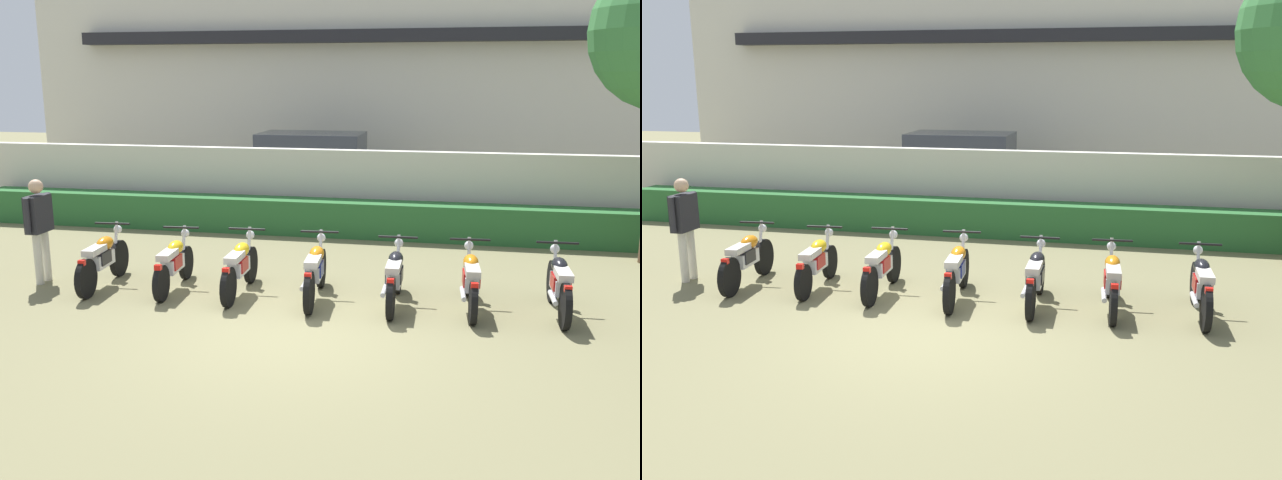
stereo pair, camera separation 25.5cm
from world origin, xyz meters
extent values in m
plane|color=olive|center=(0.00, 0.00, 0.00)|extent=(60.00, 60.00, 0.00)
cube|color=beige|center=(0.00, 15.44, 4.06)|extent=(23.01, 6.00, 8.13)
cube|color=black|center=(0.00, 12.19, 4.47)|extent=(19.32, 0.50, 0.36)
cube|color=beige|center=(0.00, 6.64, 0.88)|extent=(21.86, 0.30, 1.76)
cube|color=#28602D|center=(0.00, 5.94, 0.38)|extent=(17.48, 0.70, 0.75)
cube|color=#9EA3A8|center=(-1.65, 9.54, 0.74)|extent=(4.51, 1.87, 1.00)
cube|color=#2D333D|center=(-1.85, 9.54, 1.57)|extent=(2.71, 1.71, 0.65)
cylinder|color=black|center=(-0.08, 10.47, 0.34)|extent=(0.68, 0.22, 0.68)
cylinder|color=black|center=(-0.07, 8.62, 0.34)|extent=(0.68, 0.22, 0.68)
cylinder|color=black|center=(-3.23, 10.46, 0.34)|extent=(0.68, 0.22, 0.68)
cylinder|color=black|center=(-3.22, 8.61, 0.34)|extent=(0.68, 0.22, 0.68)
cylinder|color=black|center=(-3.56, 2.08, 0.31)|extent=(0.14, 0.62, 0.62)
cylinder|color=black|center=(-3.45, 0.82, 0.31)|extent=(0.14, 0.62, 0.62)
cube|color=silver|center=(-3.50, 1.40, 0.46)|extent=(0.25, 0.61, 0.22)
ellipsoid|color=orange|center=(-3.52, 1.57, 0.69)|extent=(0.26, 0.46, 0.22)
cube|color=beige|center=(-3.48, 1.17, 0.67)|extent=(0.24, 0.53, 0.10)
cube|color=red|center=(-3.45, 0.72, 0.59)|extent=(0.11, 0.09, 0.08)
cylinder|color=silver|center=(-3.55, 1.99, 0.63)|extent=(0.07, 0.23, 0.65)
cylinder|color=black|center=(-3.54, 1.90, 0.95)|extent=(0.60, 0.09, 0.04)
sphere|color=silver|center=(-3.56, 2.10, 0.81)|extent=(0.14, 0.14, 0.14)
cylinder|color=silver|center=(-3.60, 1.14, 0.33)|extent=(0.12, 0.55, 0.07)
cube|color=black|center=(-3.50, 1.35, 0.51)|extent=(0.27, 0.38, 0.20)
cylinder|color=black|center=(-2.37, 2.15, 0.28)|extent=(0.14, 0.57, 0.56)
cylinder|color=black|center=(-2.26, 0.91, 0.28)|extent=(0.14, 0.57, 0.56)
cube|color=silver|center=(-2.31, 1.48, 0.43)|extent=(0.25, 0.62, 0.22)
ellipsoid|color=yellow|center=(-2.33, 1.65, 0.66)|extent=(0.26, 0.46, 0.22)
cube|color=beige|center=(-2.29, 1.25, 0.64)|extent=(0.25, 0.54, 0.10)
cube|color=red|center=(-2.25, 0.81, 0.56)|extent=(0.11, 0.09, 0.08)
cylinder|color=silver|center=(-2.37, 2.06, 0.60)|extent=(0.07, 0.23, 0.65)
cylinder|color=black|center=(-2.36, 1.97, 0.92)|extent=(0.60, 0.09, 0.04)
sphere|color=silver|center=(-2.38, 2.17, 0.78)|extent=(0.14, 0.14, 0.14)
cylinder|color=silver|center=(-2.41, 1.22, 0.30)|extent=(0.12, 0.55, 0.07)
cube|color=#A51414|center=(-2.31, 1.43, 0.48)|extent=(0.27, 0.38, 0.20)
cylinder|color=black|center=(-1.24, 2.17, 0.30)|extent=(0.12, 0.61, 0.60)
cylinder|color=black|center=(-1.18, 0.88, 0.30)|extent=(0.12, 0.61, 0.60)
cube|color=silver|center=(-1.21, 1.47, 0.45)|extent=(0.23, 0.61, 0.22)
ellipsoid|color=yellow|center=(-1.22, 1.64, 0.68)|extent=(0.24, 0.45, 0.22)
cube|color=beige|center=(-1.20, 1.24, 0.66)|extent=(0.22, 0.53, 0.10)
cube|color=red|center=(-1.18, 0.78, 0.58)|extent=(0.10, 0.08, 0.08)
cylinder|color=silver|center=(-1.24, 2.08, 0.62)|extent=(0.06, 0.23, 0.65)
cylinder|color=black|center=(-1.23, 1.99, 0.94)|extent=(0.60, 0.06, 0.04)
sphere|color=silver|center=(-1.24, 2.19, 0.80)|extent=(0.14, 0.14, 0.14)
cylinder|color=silver|center=(-1.32, 1.22, 0.32)|extent=(0.10, 0.55, 0.07)
cube|color=#A51414|center=(-1.21, 1.42, 0.50)|extent=(0.26, 0.37, 0.20)
cylinder|color=black|center=(-0.05, 2.16, 0.31)|extent=(0.14, 0.63, 0.63)
cylinder|color=black|center=(0.06, 0.82, 0.31)|extent=(0.14, 0.63, 0.63)
cube|color=silver|center=(0.01, 1.44, 0.46)|extent=(0.25, 0.61, 0.22)
ellipsoid|color=orange|center=(0.00, 1.61, 0.69)|extent=(0.25, 0.46, 0.22)
cube|color=beige|center=(0.03, 1.21, 0.67)|extent=(0.24, 0.53, 0.10)
cube|color=red|center=(0.06, 0.72, 0.59)|extent=(0.11, 0.09, 0.08)
cylinder|color=silver|center=(-0.04, 2.07, 0.63)|extent=(0.07, 0.23, 0.65)
cylinder|color=black|center=(-0.03, 1.98, 0.95)|extent=(0.60, 0.08, 0.04)
sphere|color=silver|center=(-0.05, 2.18, 0.81)|extent=(0.14, 0.14, 0.14)
cylinder|color=silver|center=(-0.09, 1.18, 0.33)|extent=(0.11, 0.55, 0.07)
cube|color=navy|center=(0.01, 1.39, 0.51)|extent=(0.27, 0.38, 0.20)
cylinder|color=black|center=(1.20, 2.09, 0.30)|extent=(0.10, 0.61, 0.60)
cylinder|color=black|center=(1.23, 0.83, 0.30)|extent=(0.10, 0.61, 0.60)
cube|color=silver|center=(1.22, 1.41, 0.45)|extent=(0.21, 0.60, 0.22)
ellipsoid|color=black|center=(1.21, 1.58, 0.68)|extent=(0.23, 0.44, 0.22)
cube|color=#B2ADA3|center=(1.22, 1.18, 0.66)|extent=(0.21, 0.52, 0.10)
cube|color=red|center=(1.23, 0.73, 0.58)|extent=(0.10, 0.08, 0.08)
cylinder|color=silver|center=(1.21, 2.00, 0.62)|extent=(0.05, 0.23, 0.65)
cylinder|color=black|center=(1.21, 1.91, 0.94)|extent=(0.60, 0.05, 0.04)
sphere|color=silver|center=(1.20, 2.11, 0.80)|extent=(0.14, 0.14, 0.14)
cylinder|color=silver|center=(1.10, 1.15, 0.32)|extent=(0.08, 0.55, 0.07)
cube|color=black|center=(1.22, 1.36, 0.50)|extent=(0.25, 0.36, 0.20)
cylinder|color=black|center=(2.27, 2.17, 0.30)|extent=(0.13, 0.60, 0.59)
cylinder|color=black|center=(2.36, 0.87, 0.30)|extent=(0.13, 0.60, 0.59)
cube|color=silver|center=(2.32, 1.47, 0.45)|extent=(0.24, 0.61, 0.22)
ellipsoid|color=orange|center=(2.31, 1.64, 0.68)|extent=(0.25, 0.45, 0.22)
cube|color=#B2ADA3|center=(2.33, 1.24, 0.66)|extent=(0.23, 0.53, 0.10)
cube|color=red|center=(2.36, 0.77, 0.58)|extent=(0.10, 0.09, 0.08)
cylinder|color=silver|center=(2.28, 2.08, 0.62)|extent=(0.06, 0.23, 0.65)
cylinder|color=black|center=(2.29, 1.99, 0.94)|extent=(0.60, 0.07, 0.04)
sphere|color=silver|center=(2.27, 2.19, 0.80)|extent=(0.14, 0.14, 0.14)
cylinder|color=silver|center=(2.22, 1.22, 0.32)|extent=(0.11, 0.55, 0.07)
cube|color=#A51414|center=(2.32, 1.42, 0.50)|extent=(0.26, 0.37, 0.20)
cylinder|color=black|center=(3.53, 2.13, 0.32)|extent=(0.11, 0.64, 0.64)
cylinder|color=black|center=(3.57, 0.91, 0.32)|extent=(0.11, 0.64, 0.64)
cube|color=silver|center=(3.55, 1.47, 0.47)|extent=(0.22, 0.61, 0.22)
ellipsoid|color=black|center=(3.55, 1.64, 0.70)|extent=(0.23, 0.45, 0.22)
cube|color=beige|center=(3.56, 1.24, 0.68)|extent=(0.22, 0.53, 0.10)
cube|color=red|center=(3.57, 0.81, 0.60)|extent=(0.10, 0.08, 0.08)
cylinder|color=silver|center=(3.54, 2.04, 0.64)|extent=(0.06, 0.23, 0.65)
cylinder|color=black|center=(3.54, 1.95, 0.96)|extent=(0.60, 0.05, 0.04)
sphere|color=silver|center=(3.53, 2.15, 0.82)|extent=(0.14, 0.14, 0.14)
cylinder|color=silver|center=(3.44, 1.22, 0.34)|extent=(0.09, 0.55, 0.07)
cube|color=#A51414|center=(3.55, 1.42, 0.52)|extent=(0.25, 0.37, 0.20)
cylinder|color=beige|center=(-4.61, 1.57, 0.43)|extent=(0.13, 0.13, 0.85)
cylinder|color=beige|center=(-4.61, 1.35, 0.43)|extent=(0.13, 0.13, 0.85)
cube|color=#232328|center=(-4.61, 1.46, 1.16)|extent=(0.22, 0.50, 0.60)
cylinder|color=#232328|center=(-4.61, 1.76, 1.17)|extent=(0.09, 0.09, 0.57)
cylinder|color=#232328|center=(-4.61, 1.16, 1.17)|extent=(0.09, 0.09, 0.57)
sphere|color=tan|center=(-4.61, 1.46, 1.60)|extent=(0.23, 0.23, 0.23)
camera|label=1|loc=(2.20, -8.53, 3.33)|focal=39.34mm
camera|label=2|loc=(2.44, -8.48, 3.33)|focal=39.34mm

